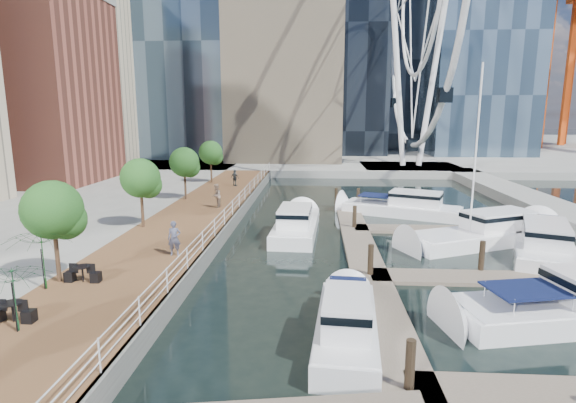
{
  "coord_description": "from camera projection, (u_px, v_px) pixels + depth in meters",
  "views": [
    {
      "loc": [
        0.09,
        -14.53,
        8.4
      ],
      "look_at": [
        -1.63,
        13.2,
        3.0
      ],
      "focal_mm": 28.0,
      "sensor_mm": 36.0,
      "label": 1
    }
  ],
  "objects": [
    {
      "name": "pier",
      "position": [
        410.0,
        169.0,
        65.84
      ],
      "size": [
        14.0,
        12.0,
        1.0
      ],
      "primitive_type": "cube",
      "color": "gray",
      "rests_on": "ground"
    },
    {
      "name": "land_far",
      "position": [
        316.0,
        146.0,
        115.68
      ],
      "size": [
        200.0,
        114.0,
        1.0
      ],
      "primitive_type": "cube",
      "color": "gray",
      "rests_on": "ground"
    },
    {
      "name": "ground",
      "position": [
        311.0,
        356.0,
        15.84
      ],
      "size": [
        520.0,
        520.0,
        0.0
      ],
      "primitive_type": "plane",
      "color": "black",
      "rests_on": "ground"
    },
    {
      "name": "pedestrian_mid",
      "position": [
        216.0,
        196.0,
        36.09
      ],
      "size": [
        0.74,
        0.95,
        1.94
      ],
      "primitive_type": "imported",
      "rotation": [
        0.0,
        0.0,
        -1.58
      ],
      "color": "gray",
      "rests_on": "boardwalk"
    },
    {
      "name": "yacht_foreground",
      "position": [
        574.0,
        322.0,
        18.5
      ],
      "size": [
        11.66,
        5.28,
        2.15
      ],
      "primitive_type": null,
      "rotation": [
        0.0,
        0.0,
        1.78
      ],
      "color": "white",
      "rests_on": "ground"
    },
    {
      "name": "pedestrian_far",
      "position": [
        235.0,
        178.0,
        47.11
      ],
      "size": [
        1.07,
        0.86,
        1.71
      ],
      "primitive_type": "imported",
      "rotation": [
        0.0,
        0.0,
        2.61
      ],
      "color": "#373F45",
      "rests_on": "boardwalk"
    },
    {
      "name": "street_trees",
      "position": [
        140.0,
        178.0,
        29.43
      ],
      "size": [
        2.6,
        42.6,
        4.6
      ],
      "color": "#3F2B1C",
      "rests_on": "ground"
    },
    {
      "name": "railing",
      "position": [
        224.0,
        217.0,
        30.62
      ],
      "size": [
        0.1,
        60.0,
        1.05
      ],
      "primitive_type": null,
      "color": "white",
      "rests_on": "boardwalk"
    },
    {
      "name": "boardwalk",
      "position": [
        183.0,
        231.0,
        30.99
      ],
      "size": [
        6.0,
        60.0,
        1.0
      ],
      "primitive_type": "cube",
      "color": "brown",
      "rests_on": "ground"
    },
    {
      "name": "pedestrian_near",
      "position": [
        174.0,
        238.0,
        23.84
      ],
      "size": [
        0.76,
        0.57,
        1.86
      ],
      "primitive_type": "imported",
      "rotation": [
        0.0,
        0.0,
        0.2
      ],
      "color": "#44475B",
      "rests_on": "boardwalk"
    },
    {
      "name": "moored_yachts",
      "position": [
        460.0,
        250.0,
        28.34
      ],
      "size": [
        20.82,
        36.01,
        11.5
      ],
      "color": "white",
      "rests_on": "ground"
    },
    {
      "name": "seawall",
      "position": [
        226.0,
        231.0,
        30.81
      ],
      "size": [
        0.25,
        60.0,
        1.0
      ],
      "primitive_type": "cube",
      "color": "#595954",
      "rests_on": "ground"
    },
    {
      "name": "floating_docks",
      "position": [
        456.0,
        259.0,
        25.04
      ],
      "size": [
        16.0,
        34.0,
        2.6
      ],
      "color": "#6D6051",
      "rests_on": "ground"
    }
  ]
}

